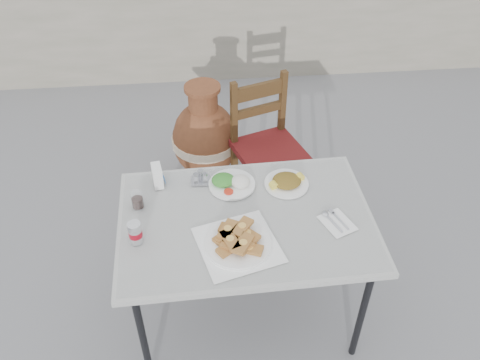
{
  "coord_description": "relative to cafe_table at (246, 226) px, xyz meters",
  "views": [
    {
      "loc": [
        -0.01,
        -1.62,
        2.28
      ],
      "look_at": [
        0.14,
        0.0,
        0.87
      ],
      "focal_mm": 38.0,
      "sensor_mm": 36.0,
      "label": 1
    }
  ],
  "objects": [
    {
      "name": "salad_chopped_plate",
      "position": [
        0.21,
        0.21,
        0.07
      ],
      "size": [
        0.21,
        0.21,
        0.05
      ],
      "color": "white",
      "rests_on": "cafe_table"
    },
    {
      "name": "back_wall",
      "position": [
        -0.17,
        2.55,
        -0.04
      ],
      "size": [
        6.0,
        0.25,
        1.2
      ],
      "primitive_type": "cube",
      "color": "#A19586",
      "rests_on": "ground"
    },
    {
      "name": "cafe_table",
      "position": [
        0.0,
        0.0,
        0.0
      ],
      "size": [
        1.15,
        0.79,
        0.69
      ],
      "rotation": [
        0.0,
        0.0,
        0.03
      ],
      "color": "black",
      "rests_on": "ground"
    },
    {
      "name": "terracotta_urn",
      "position": [
        -0.15,
        1.06,
        -0.29
      ],
      "size": [
        0.42,
        0.42,
        0.74
      ],
      "color": "brown",
      "rests_on": "ground"
    },
    {
      "name": "napkin_holder",
      "position": [
        -0.39,
        0.27,
        0.1
      ],
      "size": [
        0.07,
        0.09,
        0.1
      ],
      "rotation": [
        0.0,
        0.0,
        0.17
      ],
      "color": "white",
      "rests_on": "cafe_table"
    },
    {
      "name": "salad_rice_plate",
      "position": [
        -0.05,
        0.22,
        0.07
      ],
      "size": [
        0.22,
        0.22,
        0.06
      ],
      "color": "white",
      "rests_on": "cafe_table"
    },
    {
      "name": "cola_glass",
      "position": [
        -0.48,
        0.12,
        0.08
      ],
      "size": [
        0.06,
        0.06,
        0.08
      ],
      "color": "white",
      "rests_on": "cafe_table"
    },
    {
      "name": "cutlery_napkin",
      "position": [
        0.39,
        -0.06,
        0.05
      ],
      "size": [
        0.17,
        0.18,
        0.01
      ],
      "rotation": [
        0.0,
        0.0,
        0.4
      ],
      "color": "white",
      "rests_on": "cafe_table"
    },
    {
      "name": "soda_can",
      "position": [
        -0.47,
        -0.09,
        0.1
      ],
      "size": [
        0.06,
        0.06,
        0.1
      ],
      "color": "silver",
      "rests_on": "cafe_table"
    },
    {
      "name": "condiment_caddy",
      "position": [
        -0.19,
        0.26,
        0.07
      ],
      "size": [
        0.09,
        0.08,
        0.06
      ],
      "rotation": [
        0.0,
        0.0,
        -0.06
      ],
      "color": "#B3B3BA",
      "rests_on": "cafe_table"
    },
    {
      "name": "chair",
      "position": [
        0.21,
        0.84,
        -0.2
      ],
      "size": [
        0.47,
        0.47,
        0.84
      ],
      "rotation": [
        0.0,
        0.0,
        0.33
      ],
      "color": "#3A250F",
      "rests_on": "ground"
    },
    {
      "name": "ground",
      "position": [
        -0.17,
        0.05,
        -0.64
      ],
      "size": [
        80.0,
        80.0,
        0.0
      ],
      "primitive_type": "plane",
      "color": "slate",
      "rests_on": "ground"
    },
    {
      "name": "pide_plate",
      "position": [
        -0.05,
        -0.15,
        0.08
      ],
      "size": [
        0.39,
        0.39,
        0.07
      ],
      "rotation": [
        0.0,
        0.0,
        0.27
      ],
      "color": "white",
      "rests_on": "cafe_table"
    }
  ]
}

